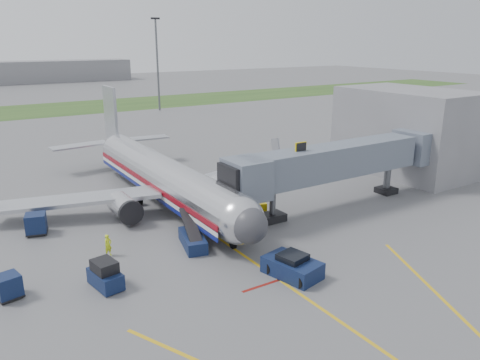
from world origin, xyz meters
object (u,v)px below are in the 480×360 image
pushback_tug (292,266)px  ramp_worker (108,245)px  belt_loader (193,239)px  baggage_tug (105,275)px  airliner (163,176)px

pushback_tug → ramp_worker: (-9.75, 9.85, 0.18)m
pushback_tug → belt_loader: belt_loader is taller
baggage_tug → ramp_worker: baggage_tug is taller
airliner → baggage_tug: size_ratio=12.32×
pushback_tug → ramp_worker: 13.86m
baggage_tug → ramp_worker: (1.60, 4.51, 0.02)m
baggage_tug → belt_loader: 8.17m
pushback_tug → ramp_worker: ramp_worker is taller
pushback_tug → baggage_tug: bearing=154.8°
airliner → belt_loader: (-2.49, -11.20, -2.07)m
belt_loader → ramp_worker: size_ratio=2.87×
pushback_tug → baggage_tug: size_ratio=1.48×
belt_loader → airliner: bearing=77.5°
airliner → ramp_worker: airliner is taller
airliner → baggage_tug: 17.30m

